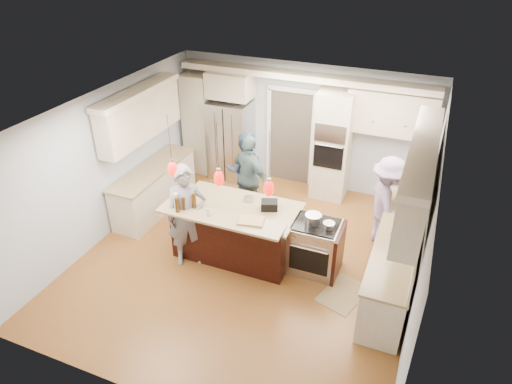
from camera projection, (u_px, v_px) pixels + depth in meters
ground_plane at (249, 257)px, 8.05m from camera, size 6.00×6.00×0.00m
room_shell at (248, 166)px, 7.13m from camera, size 5.54×6.04×2.72m
refrigerator at (231, 140)px, 10.20m from camera, size 0.90×0.70×1.80m
oven_column at (332, 146)px, 9.35m from camera, size 0.72×0.69×2.30m
back_upper_cabinets at (266, 111)px, 9.65m from camera, size 5.30×0.61×2.54m
right_counter_run at (403, 230)px, 6.96m from camera, size 0.64×3.10×2.51m
left_cabinets at (150, 162)px, 8.95m from camera, size 0.64×2.30×2.51m
kitchen_island at (237, 230)px, 7.94m from camera, size 2.10×1.46×1.12m
island_range at (316, 247)px, 7.56m from camera, size 0.82×0.71×0.92m
pendant_lights at (219, 178)px, 6.81m from camera, size 1.75×0.15×1.03m
person_bar_end at (187, 216)px, 7.52m from camera, size 0.80×0.72×1.84m
person_far_left at (245, 170)px, 9.16m from camera, size 0.95×0.85×1.62m
person_far_right at (250, 178)px, 8.78m from camera, size 1.09×0.83×1.72m
person_range_side at (387, 203)px, 7.97m from camera, size 1.05×1.29×1.74m
floor_rug at (343, 294)px, 7.25m from camera, size 0.80×0.97×0.01m
water_bottle at (176, 202)px, 7.24m from camera, size 0.08×0.08×0.31m
beer_bottle_a at (184, 203)px, 7.28m from camera, size 0.07×0.07×0.23m
beer_bottle_b at (177, 205)px, 7.20m from camera, size 0.07×0.07×0.26m
beer_bottle_c at (194, 201)px, 7.31m from camera, size 0.07×0.07×0.26m
drink_can at (208, 212)px, 7.15m from camera, size 0.07×0.07×0.12m
cutting_board at (251, 221)px, 7.02m from camera, size 0.44×0.35×0.03m
pot_large at (313, 219)px, 7.32m from camera, size 0.27×0.27×0.16m
pot_small at (329, 225)px, 7.21m from camera, size 0.19×0.19×0.10m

